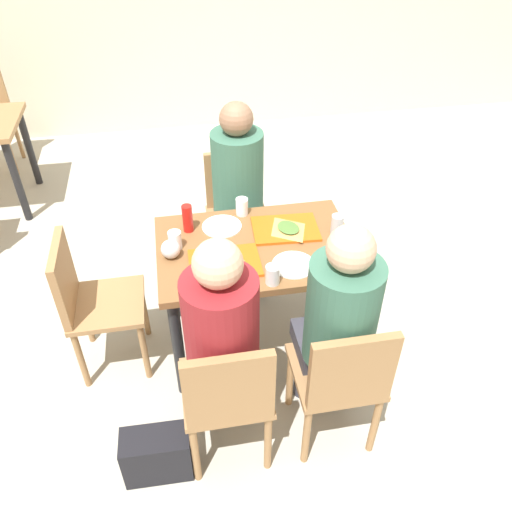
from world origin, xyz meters
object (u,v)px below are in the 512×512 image
at_px(main_table, 256,261).
at_px(paper_plate_near_edge, 294,265).
at_px(person_in_red, 221,333).
at_px(plastic_cup_a, 242,207).
at_px(chair_near_right, 342,377).
at_px(foil_bundle, 171,249).
at_px(handbag, 157,454).
at_px(person_in_brown_jacket, 338,317).
at_px(plastic_cup_b, 273,275).
at_px(plastic_cup_c, 175,240).
at_px(chair_left_end, 89,298).
at_px(tray_red_near, 225,263).
at_px(paper_plate_center, 222,226).
at_px(chair_far_side, 236,206).
at_px(pizza_slice_b, 288,228).
at_px(soda_can, 337,225).
at_px(chair_near_left, 227,394).
at_px(condiment_bottle, 188,218).
at_px(person_far_side, 239,185).
at_px(tray_red_far, 285,229).
at_px(pizza_slice_a, 226,258).

xyz_separation_m(main_table, paper_plate_near_edge, (0.16, -0.20, 0.11)).
distance_m(main_table, person_in_red, 0.67).
bearing_deg(plastic_cup_a, chair_near_right, -74.64).
xyz_separation_m(foil_bundle, handbag, (-0.17, -0.74, -0.64)).
bearing_deg(person_in_brown_jacket, plastic_cup_a, 107.58).
relative_size(paper_plate_near_edge, plastic_cup_b, 2.20).
bearing_deg(plastic_cup_c, handbag, -103.26).
bearing_deg(chair_left_end, tray_red_near, -9.90).
distance_m(chair_near_right, paper_plate_center, 1.06).
relative_size(chair_far_side, foil_bundle, 8.53).
bearing_deg(plastic_cup_a, tray_red_near, -109.97).
bearing_deg(pizza_slice_b, paper_plate_center, 162.28).
bearing_deg(pizza_slice_b, soda_can, -15.13).
relative_size(chair_near_left, paper_plate_near_edge, 3.88).
relative_size(pizza_slice_b, condiment_bottle, 1.49).
xyz_separation_m(person_far_side, plastic_cup_b, (0.03, -0.91, 0.04)).
xyz_separation_m(chair_near_right, tray_red_near, (-0.45, 0.62, 0.24)).
distance_m(person_far_side, tray_red_far, 0.53).
distance_m(chair_left_end, plastic_cup_b, 1.02).
height_order(chair_far_side, paper_plate_near_edge, chair_far_side).
bearing_deg(plastic_cup_b, chair_near_left, -123.43).
height_order(tray_red_far, paper_plate_center, tray_red_far).
distance_m(chair_far_side, paper_plate_center, 0.62).
height_order(pizza_slice_a, plastic_cup_a, plastic_cup_a).
bearing_deg(pizza_slice_b, person_in_brown_jacket, -84.39).
bearing_deg(person_far_side, main_table, -90.00).
relative_size(plastic_cup_b, condiment_bottle, 0.62).
bearing_deg(pizza_slice_a, chair_near_left, -97.81).
relative_size(paper_plate_near_edge, plastic_cup_c, 2.20).
bearing_deg(chair_near_right, plastic_cup_b, 118.37).
xyz_separation_m(chair_near_right, handbag, (-0.88, -0.02, -0.36)).
bearing_deg(foil_bundle, paper_plate_near_edge, -16.65).
xyz_separation_m(chair_near_left, condiment_bottle, (-0.08, 0.94, 0.31)).
height_order(person_in_red, person_far_side, same).
bearing_deg(foil_bundle, main_table, 2.32).
xyz_separation_m(condiment_bottle, foil_bundle, (-0.11, -0.22, -0.03)).
distance_m(main_table, pizza_slice_a, 0.25).
bearing_deg(main_table, foil_bundle, -177.68).
bearing_deg(tray_red_near, foil_bundle, 157.57).
bearing_deg(paper_plate_near_edge, person_in_red, -135.98).
relative_size(chair_far_side, handbag, 2.66).
xyz_separation_m(main_table, person_in_brown_jacket, (0.26, -0.61, 0.13)).
relative_size(main_table, person_in_red, 0.83).
relative_size(plastic_cup_a, condiment_bottle, 0.62).
distance_m(chair_near_right, chair_far_side, 1.51).
relative_size(chair_near_right, condiment_bottle, 5.33).
relative_size(chair_near_right, plastic_cup_c, 8.53).
relative_size(person_in_red, paper_plate_center, 5.74).
height_order(main_table, plastic_cup_c, plastic_cup_c).
xyz_separation_m(chair_far_side, pizza_slice_a, (-0.18, -0.85, 0.26)).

